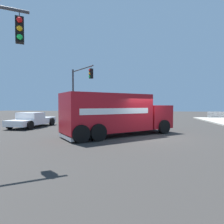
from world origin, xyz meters
name	(u,v)px	position (x,y,z in m)	size (l,w,h in m)	color
ground_plane	(149,137)	(0.00, 0.00, 0.00)	(100.00, 100.00, 0.00)	#33302D
delivery_truck	(117,114)	(2.19, -0.26, 1.47)	(7.65, 7.08, 2.81)	#AD141E
traffic_light_primary	(79,87)	(7.31, -7.22, 4.03)	(3.29, 3.11, 6.12)	#38383D
pickup_white	(32,119)	(10.67, -3.72, 0.73)	(2.52, 5.32, 1.38)	white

